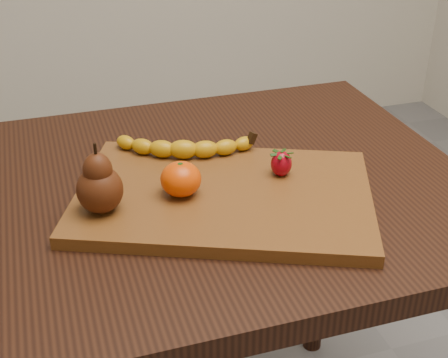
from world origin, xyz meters
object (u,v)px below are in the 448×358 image
object	(u,v)px
table	(170,237)
pear	(99,178)
mandarin	(181,179)
cutting_board	(224,196)

from	to	relation	value
table	pear	xyz separation A→B (m)	(-0.11, -0.07, 0.17)
mandarin	table	bearing A→B (deg)	99.22
cutting_board	pear	world-z (taller)	pear
table	cutting_board	bearing A→B (deg)	-42.20
table	mandarin	world-z (taller)	mandarin
cutting_board	pear	size ratio (longest dim) A/B	4.27
table	cutting_board	size ratio (longest dim) A/B	2.22
pear	mandarin	bearing A→B (deg)	3.29
pear	mandarin	distance (m)	0.12
cutting_board	mandarin	distance (m)	0.08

